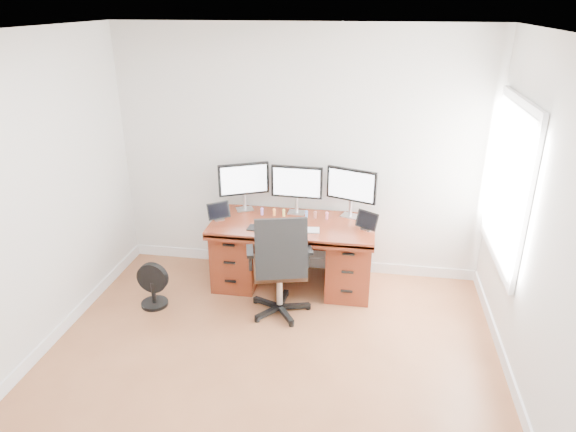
% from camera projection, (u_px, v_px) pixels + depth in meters
% --- Properties ---
extents(ground, '(4.50, 4.50, 0.00)m').
position_uv_depth(ground, '(257.00, 402.00, 4.00)').
color(ground, brown).
rests_on(ground, ground).
extents(back_wall, '(4.00, 0.10, 2.70)m').
position_uv_depth(back_wall, '(299.00, 155.00, 5.52)').
color(back_wall, silver).
rests_on(back_wall, ground).
extents(right_wall, '(0.10, 4.50, 2.70)m').
position_uv_depth(right_wall, '(561.00, 262.00, 3.27)').
color(right_wall, silver).
rests_on(right_wall, ground).
extents(desk, '(1.70, 0.80, 0.75)m').
position_uv_depth(desk, '(293.00, 251.00, 5.51)').
color(desk, '#5D2212').
rests_on(desk, ground).
extents(office_chair, '(0.71, 0.71, 1.10)m').
position_uv_depth(office_chair, '(280.00, 282.00, 4.98)').
color(office_chair, black).
rests_on(office_chair, ground).
extents(floor_fan, '(0.32, 0.27, 0.47)m').
position_uv_depth(floor_fan, '(153.00, 286.00, 5.18)').
color(floor_fan, black).
rests_on(floor_fan, ground).
extents(monitor_left, '(0.51, 0.27, 0.53)m').
position_uv_depth(monitor_left, '(244.00, 181.00, 5.54)').
color(monitor_left, silver).
rests_on(monitor_left, desk).
extents(monitor_center, '(0.55, 0.15, 0.53)m').
position_uv_depth(monitor_center, '(297.00, 184.00, 5.45)').
color(monitor_center, silver).
rests_on(monitor_center, desk).
extents(monitor_right, '(0.53, 0.22, 0.53)m').
position_uv_depth(monitor_right, '(351.00, 187.00, 5.37)').
color(monitor_right, silver).
rests_on(monitor_right, desk).
extents(tablet_left, '(0.23, 0.20, 0.19)m').
position_uv_depth(tablet_left, '(218.00, 212.00, 5.38)').
color(tablet_left, silver).
rests_on(tablet_left, desk).
extents(tablet_right, '(0.24, 0.19, 0.19)m').
position_uv_depth(tablet_right, '(367.00, 222.00, 5.15)').
color(tablet_right, silver).
rests_on(tablet_right, desk).
extents(keyboard, '(0.30, 0.15, 0.01)m').
position_uv_depth(keyboard, '(285.00, 229.00, 5.19)').
color(keyboard, silver).
rests_on(keyboard, desk).
extents(trackpad, '(0.15, 0.15, 0.01)m').
position_uv_depth(trackpad, '(313.00, 230.00, 5.16)').
color(trackpad, silver).
rests_on(trackpad, desk).
extents(drawing_tablet, '(0.25, 0.16, 0.01)m').
position_uv_depth(drawing_tablet, '(260.00, 228.00, 5.20)').
color(drawing_tablet, black).
rests_on(drawing_tablet, desk).
extents(phone, '(0.13, 0.08, 0.01)m').
position_uv_depth(phone, '(291.00, 222.00, 5.35)').
color(phone, black).
rests_on(phone, desk).
extents(figurine_purple, '(0.03, 0.03, 0.08)m').
position_uv_depth(figurine_purple, '(262.00, 211.00, 5.51)').
color(figurine_purple, '#AE75D8').
rests_on(figurine_purple, desk).
extents(figurine_orange, '(0.03, 0.03, 0.08)m').
position_uv_depth(figurine_orange, '(274.00, 212.00, 5.49)').
color(figurine_orange, '#FB923F').
rests_on(figurine_orange, desk).
extents(figurine_yellow, '(0.03, 0.03, 0.08)m').
position_uv_depth(figurine_yellow, '(284.00, 212.00, 5.48)').
color(figurine_yellow, '#D4C85C').
rests_on(figurine_yellow, desk).
extents(figurine_blue, '(0.03, 0.03, 0.08)m').
position_uv_depth(figurine_blue, '(306.00, 214.00, 5.44)').
color(figurine_blue, '#5C85D8').
rests_on(figurine_blue, desk).
extents(figurine_brown, '(0.03, 0.03, 0.08)m').
position_uv_depth(figurine_brown, '(315.00, 214.00, 5.43)').
color(figurine_brown, '#96554C').
rests_on(figurine_brown, desk).
extents(figurine_pink, '(0.03, 0.03, 0.08)m').
position_uv_depth(figurine_pink, '(327.00, 215.00, 5.41)').
color(figurine_pink, pink).
rests_on(figurine_pink, desk).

